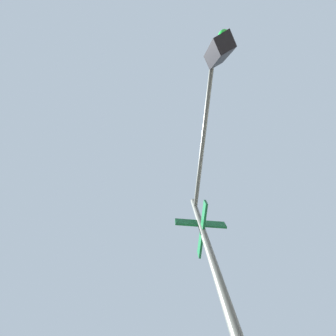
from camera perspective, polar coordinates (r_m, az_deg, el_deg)
traffic_signal_near at (r=2.97m, az=14.61°, el=2.99°), size 3.33×2.32×5.95m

